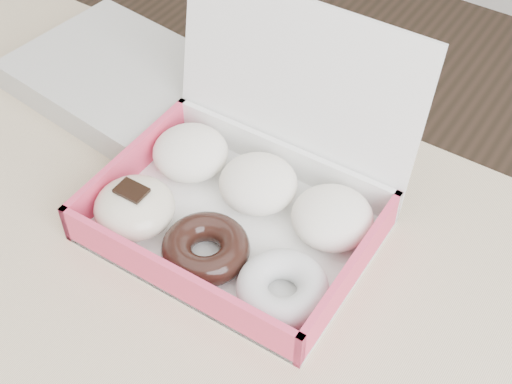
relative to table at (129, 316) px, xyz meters
The scene contains 3 objects.
table is the anchor object (origin of this frame).
donut_box 0.20m from the table, 66.59° to the left, with size 0.33×0.29×0.23m.
newspapers 0.36m from the table, 131.07° to the left, with size 0.28×0.22×0.04m, color silver.
Camera 1 is at (0.39, -0.32, 1.40)m, focal length 50.00 mm.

